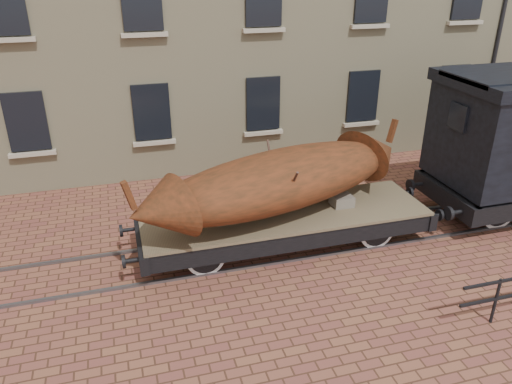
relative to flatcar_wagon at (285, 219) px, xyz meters
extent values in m
plane|color=brown|center=(-0.08, 0.00, -0.72)|extent=(90.00, 90.00, 0.00)
cube|color=black|center=(-6.08, 4.96, 1.48)|extent=(1.10, 0.12, 1.70)
cube|color=tan|center=(-6.08, 4.90, 0.53)|extent=(1.30, 0.18, 0.12)
cube|color=black|center=(-2.58, 4.96, 1.48)|extent=(1.10, 0.12, 1.70)
cube|color=tan|center=(-2.58, 4.90, 0.53)|extent=(1.30, 0.18, 0.12)
cube|color=black|center=(0.92, 4.96, 1.48)|extent=(1.10, 0.12, 1.70)
cube|color=tan|center=(0.92, 4.90, 0.53)|extent=(1.30, 0.18, 0.12)
cube|color=black|center=(4.42, 4.96, 1.48)|extent=(1.10, 0.12, 1.70)
cube|color=tan|center=(4.42, 4.90, 0.53)|extent=(1.30, 0.18, 0.12)
cube|color=black|center=(7.92, 4.96, 1.48)|extent=(1.10, 0.12, 1.70)
cube|color=tan|center=(7.92, 4.90, 0.53)|extent=(1.30, 0.18, 0.12)
cube|color=black|center=(-6.08, 4.96, 4.68)|extent=(1.10, 0.12, 1.70)
cube|color=tan|center=(-6.08, 4.90, 3.73)|extent=(1.30, 0.18, 0.12)
cube|color=tan|center=(-2.58, 4.90, 3.73)|extent=(1.30, 0.18, 0.12)
cube|color=tan|center=(0.92, 4.90, 3.73)|extent=(1.30, 0.18, 0.12)
cube|color=tan|center=(4.42, 4.90, 3.73)|extent=(1.30, 0.18, 0.12)
cube|color=tan|center=(7.92, 4.90, 3.73)|extent=(1.30, 0.18, 0.12)
cube|color=#59595E|center=(-0.08, -0.72, -0.69)|extent=(30.00, 0.08, 0.06)
cube|color=#59595E|center=(-0.08, 0.72, -0.69)|extent=(30.00, 0.08, 0.06)
cylinder|color=black|center=(2.92, -3.80, -0.22)|extent=(0.06, 0.06, 1.00)
cube|color=brown|center=(0.00, 0.00, 0.13)|extent=(6.81, 2.00, 0.11)
cube|color=black|center=(0.00, -0.93, -0.09)|extent=(6.81, 0.15, 0.41)
cube|color=black|center=(0.00, 0.93, -0.09)|extent=(6.81, 0.15, 0.41)
cube|color=black|center=(-3.40, 0.00, -0.09)|extent=(0.20, 2.09, 0.41)
cylinder|color=black|center=(-3.66, -0.68, -0.09)|extent=(0.32, 0.09, 0.09)
cylinder|color=black|center=(-3.81, -0.68, -0.09)|extent=(0.07, 0.29, 0.29)
cylinder|color=black|center=(-3.66, 0.68, -0.09)|extent=(0.32, 0.09, 0.09)
cylinder|color=black|center=(-3.81, 0.68, -0.09)|extent=(0.07, 0.29, 0.29)
cube|color=black|center=(3.40, 0.00, -0.09)|extent=(0.20, 2.09, 0.41)
cylinder|color=black|center=(3.66, -0.68, -0.09)|extent=(0.32, 0.09, 0.09)
cylinder|color=black|center=(3.81, -0.68, -0.09)|extent=(0.07, 0.29, 0.29)
cylinder|color=black|center=(3.66, 0.68, -0.09)|extent=(0.32, 0.09, 0.09)
cylinder|color=black|center=(3.81, 0.68, -0.09)|extent=(0.07, 0.29, 0.29)
cylinder|color=black|center=(-2.09, 0.00, -0.29)|extent=(0.09, 1.72, 0.09)
cylinder|color=silver|center=(-2.09, -0.72, -0.29)|extent=(0.87, 0.06, 0.87)
cylinder|color=black|center=(-2.09, -0.72, -0.29)|extent=(0.71, 0.09, 0.71)
cube|color=black|center=(-2.09, -0.83, -0.07)|extent=(0.82, 0.07, 0.09)
cylinder|color=silver|center=(-2.09, 0.72, -0.29)|extent=(0.87, 0.06, 0.87)
cylinder|color=black|center=(-2.09, 0.72, -0.29)|extent=(0.71, 0.09, 0.71)
cube|color=black|center=(-2.09, 0.83, -0.07)|extent=(0.82, 0.07, 0.09)
cylinder|color=black|center=(2.09, 0.00, -0.29)|extent=(0.09, 1.72, 0.09)
cylinder|color=silver|center=(2.09, -0.72, -0.29)|extent=(0.87, 0.06, 0.87)
cylinder|color=black|center=(2.09, -0.72, -0.29)|extent=(0.71, 0.09, 0.71)
cube|color=black|center=(2.09, -0.83, -0.07)|extent=(0.82, 0.07, 0.09)
cylinder|color=silver|center=(2.09, 0.72, -0.29)|extent=(0.87, 0.06, 0.87)
cylinder|color=black|center=(2.09, 0.72, -0.29)|extent=(0.71, 0.09, 0.71)
cube|color=black|center=(2.09, 0.83, -0.07)|extent=(0.82, 0.07, 0.09)
cube|color=black|center=(0.00, 0.00, -0.23)|extent=(3.63, 0.05, 0.05)
cube|color=gray|center=(-1.45, 0.00, 0.31)|extent=(0.50, 0.45, 0.25)
cube|color=gray|center=(1.45, 0.00, 0.31)|extent=(0.50, 0.45, 0.25)
ellipsoid|color=maroon|center=(-0.14, 0.00, 1.05)|extent=(6.77, 3.83, 1.29)
cone|color=maroon|center=(-3.07, -0.91, 1.11)|extent=(1.43, 1.50, 1.23)
cube|color=maroon|center=(-3.55, -1.05, 1.59)|extent=(0.28, 0.20, 0.62)
cone|color=maroon|center=(2.79, 0.91, 1.11)|extent=(1.43, 1.50, 1.23)
cube|color=maroon|center=(3.27, 1.05, 1.59)|extent=(0.28, 0.20, 0.62)
cylinder|color=#412D24|center=(-0.14, -0.52, 0.93)|extent=(0.06, 1.10, 1.52)
cylinder|color=#412D24|center=(-0.14, 0.52, 0.93)|extent=(0.06, 1.10, 1.52)
cube|color=black|center=(4.40, 0.00, 0.03)|extent=(0.24, 2.58, 0.48)
cylinder|color=black|center=(3.92, -0.86, 0.03)|extent=(0.09, 0.34, 0.34)
cylinder|color=black|center=(3.92, 0.86, 0.03)|extent=(0.09, 0.34, 0.34)
cylinder|color=black|center=(5.59, 0.00, -0.21)|extent=(0.11, 2.04, 0.11)
cylinder|color=silver|center=(5.59, -0.72, -0.21)|extent=(1.03, 0.08, 1.03)
cylinder|color=black|center=(5.59, -0.72, -0.21)|extent=(0.85, 0.11, 0.85)
cylinder|color=silver|center=(5.59, 0.72, -0.21)|extent=(1.03, 0.08, 1.03)
cylinder|color=black|center=(5.59, 0.72, -0.21)|extent=(0.85, 0.11, 0.85)
cube|color=black|center=(4.38, 0.00, 2.18)|extent=(0.09, 0.64, 0.64)
camera|label=1|loc=(-3.57, -9.93, 5.68)|focal=35.00mm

